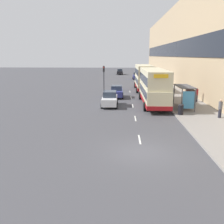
% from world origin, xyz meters
% --- Properties ---
extents(ground_plane, '(220.00, 220.00, 0.00)m').
position_xyz_m(ground_plane, '(0.00, 0.00, 0.00)').
color(ground_plane, '#424247').
extents(pavement, '(5.00, 93.00, 0.14)m').
position_xyz_m(pavement, '(6.50, 38.50, 0.07)').
color(pavement, gray).
rests_on(pavement, ground_plane).
extents(terrace_facade, '(3.10, 93.00, 15.77)m').
position_xyz_m(terrace_facade, '(10.49, 38.50, 7.88)').
color(terrace_facade, tan).
rests_on(terrace_facade, ground_plane).
extents(lane_mark_0, '(0.12, 2.00, 0.01)m').
position_xyz_m(lane_mark_0, '(0.00, 2.41, 0.01)').
color(lane_mark_0, silver).
rests_on(lane_mark_0, ground_plane).
extents(lane_mark_1, '(0.12, 2.00, 0.01)m').
position_xyz_m(lane_mark_1, '(0.00, 8.51, 0.01)').
color(lane_mark_1, silver).
rests_on(lane_mark_1, ground_plane).
extents(lane_mark_2, '(0.12, 2.00, 0.01)m').
position_xyz_m(lane_mark_2, '(0.00, 14.60, 0.01)').
color(lane_mark_2, silver).
rests_on(lane_mark_2, ground_plane).
extents(lane_mark_3, '(0.12, 2.00, 0.01)m').
position_xyz_m(lane_mark_3, '(0.00, 20.70, 0.01)').
color(lane_mark_3, silver).
rests_on(lane_mark_3, ground_plane).
extents(lane_mark_4, '(0.12, 2.00, 0.01)m').
position_xyz_m(lane_mark_4, '(0.00, 26.80, 0.01)').
color(lane_mark_4, silver).
rests_on(lane_mark_4, ground_plane).
extents(bus_shelter, '(1.60, 4.20, 2.48)m').
position_xyz_m(bus_shelter, '(5.77, 12.69, 1.88)').
color(bus_shelter, '#4C4C51').
rests_on(bus_shelter, ground_plane).
extents(double_decker_bus_near, '(2.85, 11.44, 4.30)m').
position_xyz_m(double_decker_bus_near, '(2.47, 15.44, 2.29)').
color(double_decker_bus_near, beige).
rests_on(double_decker_bus_near, ground_plane).
extents(double_decker_bus_ahead, '(2.85, 10.25, 4.30)m').
position_xyz_m(double_decker_bus_ahead, '(2.39, 28.43, 2.28)').
color(double_decker_bus_ahead, beige).
rests_on(double_decker_bus_ahead, ground_plane).
extents(car_0, '(1.95, 4.01, 1.77)m').
position_xyz_m(car_0, '(-2.08, 65.00, 0.87)').
color(car_0, black).
rests_on(car_0, ground_plane).
extents(car_1, '(1.92, 4.00, 1.71)m').
position_xyz_m(car_1, '(-2.09, 20.67, 0.85)').
color(car_1, navy).
rests_on(car_1, ground_plane).
extents(car_2, '(2.09, 4.07, 1.80)m').
position_xyz_m(car_2, '(2.36, 48.46, 0.88)').
color(car_2, navy).
rests_on(car_2, ground_plane).
extents(car_3, '(1.91, 4.34, 1.78)m').
position_xyz_m(car_3, '(-2.76, 14.43, 0.88)').
color(car_3, silver).
rests_on(car_3, ground_plane).
extents(pedestrian_at_shelter, '(0.36, 0.36, 1.83)m').
position_xyz_m(pedestrian_at_shelter, '(6.80, 13.02, 1.07)').
color(pedestrian_at_shelter, '#23232D').
rests_on(pedestrian_at_shelter, ground_plane).
extents(pedestrian_1, '(0.35, 0.35, 1.78)m').
position_xyz_m(pedestrian_1, '(7.96, 8.62, 1.05)').
color(pedestrian_1, '#23232D').
rests_on(pedestrian_1, ground_plane).
extents(pedestrian_2, '(0.36, 0.36, 1.82)m').
position_xyz_m(pedestrian_2, '(8.17, 17.00, 1.07)').
color(pedestrian_2, '#23232D').
rests_on(pedestrian_2, ground_plane).
extents(litter_bin, '(0.55, 0.55, 1.05)m').
position_xyz_m(litter_bin, '(4.55, 9.74, 0.67)').
color(litter_bin, black).
rests_on(litter_bin, ground_plane).
extents(traffic_light_far_kerb, '(0.30, 0.32, 4.24)m').
position_xyz_m(traffic_light_far_kerb, '(-4.40, 27.45, 2.88)').
color(traffic_light_far_kerb, black).
rests_on(traffic_light_far_kerb, ground_plane).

